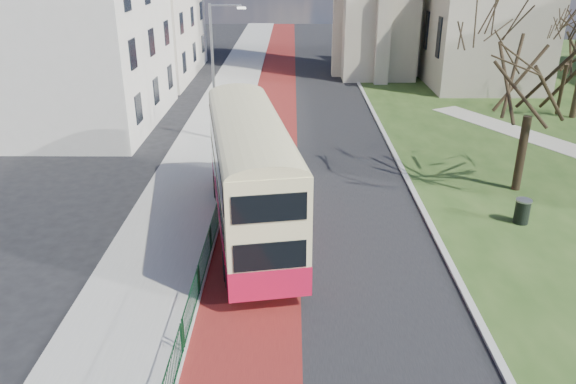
{
  "coord_description": "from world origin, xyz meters",
  "views": [
    {
      "loc": [
        0.19,
        -15.28,
        10.75
      ],
      "look_at": [
        0.03,
        5.19,
        2.0
      ],
      "focal_mm": 35.0,
      "sensor_mm": 36.0,
      "label": 1
    }
  ],
  "objects_px": {
    "streetlamp": "(215,66)",
    "bus": "(250,171)",
    "winter_tree_near": "(539,53)",
    "litter_bin": "(522,211)"
  },
  "relations": [
    {
      "from": "winter_tree_near",
      "to": "litter_bin",
      "type": "height_order",
      "value": "winter_tree_near"
    },
    {
      "from": "streetlamp",
      "to": "winter_tree_near",
      "type": "distance_m",
      "value": 17.49
    },
    {
      "from": "bus",
      "to": "litter_bin",
      "type": "distance_m",
      "value": 11.76
    },
    {
      "from": "winter_tree_near",
      "to": "litter_bin",
      "type": "xyz_separation_m",
      "value": [
        -1.15,
        -3.73,
        -6.04
      ]
    },
    {
      "from": "bus",
      "to": "litter_bin",
      "type": "bearing_deg",
      "value": -5.34
    },
    {
      "from": "bus",
      "to": "winter_tree_near",
      "type": "height_order",
      "value": "winter_tree_near"
    },
    {
      "from": "streetlamp",
      "to": "bus",
      "type": "relative_size",
      "value": 0.67
    },
    {
      "from": "streetlamp",
      "to": "winter_tree_near",
      "type": "relative_size",
      "value": 0.84
    },
    {
      "from": "winter_tree_near",
      "to": "streetlamp",
      "type": "bearing_deg",
      "value": 153.43
    },
    {
      "from": "streetlamp",
      "to": "bus",
      "type": "bearing_deg",
      "value": -77.03
    }
  ]
}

